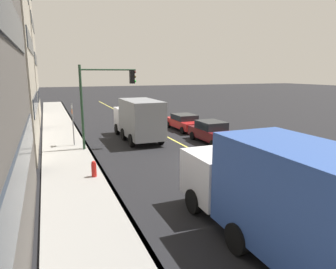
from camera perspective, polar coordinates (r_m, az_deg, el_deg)
name	(u,v)px	position (r m, az deg, el deg)	size (l,w,h in m)	color
ground	(214,161)	(17.53, 8.84, -5.13)	(200.00, 200.00, 0.00)	black
sidewalk_slab	(75,178)	(15.19, -17.45, -7.92)	(80.00, 2.96, 0.15)	gray
curb_edge	(104,174)	(15.35, -12.21, -7.44)	(80.00, 0.16, 0.15)	slate
lane_stripe_center	(214,161)	(17.53, 8.84, -5.11)	(80.00, 0.16, 0.01)	#D8CC4C
car_maroon	(213,132)	(21.97, 8.53, 0.45)	(4.60, 2.00, 1.57)	#591116
car_red	(185,122)	(26.69, 3.19, 2.44)	(4.71, 2.09, 1.40)	red
truck_gray	(139,119)	(22.58, -5.67, 3.02)	(6.59, 2.44, 3.11)	silver
truck_blue	(288,198)	(8.86, 22.03, -11.27)	(8.06, 2.61, 3.27)	silver
traffic_light_mast	(103,93)	(19.86, -12.29, 7.86)	(0.28, 3.69, 5.54)	#1E3823
street_sign_post	(73,122)	(21.20, -17.78, 2.32)	(0.60, 0.08, 3.03)	slate
fire_hydrant	(94,170)	(14.78, -13.99, -6.67)	(0.24, 0.24, 0.94)	red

